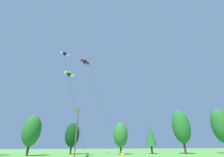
{
  "coord_description": "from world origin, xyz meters",
  "views": [
    {
      "loc": [
        -3.02,
        5.14,
        2.41
      ],
      "look_at": [
        0.29,
        23.03,
        10.42
      ],
      "focal_mm": 24.21,
      "sensor_mm": 36.0,
      "label": 1
    }
  ],
  "objects_px": {
    "utility_pole": "(77,130)",
    "kite_flyer_mid": "(122,157)",
    "kite_flyer_near": "(87,157)",
    "parafoil_kite_mid_magenta": "(85,62)",
    "parafoil_kite_far_blue_white": "(65,54)",
    "parafoil_kite_high_lime_white": "(69,74)"
  },
  "relations": [
    {
      "from": "utility_pole",
      "to": "kite_flyer_near",
      "type": "distance_m",
      "value": 13.86
    },
    {
      "from": "kite_flyer_near",
      "to": "kite_flyer_mid",
      "type": "bearing_deg",
      "value": -9.54
    },
    {
      "from": "parafoil_kite_high_lime_white",
      "to": "parafoil_kite_mid_magenta",
      "type": "height_order",
      "value": "parafoil_kite_mid_magenta"
    },
    {
      "from": "kite_flyer_mid",
      "to": "parafoil_kite_far_blue_white",
      "type": "distance_m",
      "value": 23.6
    },
    {
      "from": "parafoil_kite_mid_magenta",
      "to": "utility_pole",
      "type": "bearing_deg",
      "value": -94.63
    },
    {
      "from": "kite_flyer_near",
      "to": "parafoil_kite_high_lime_white",
      "type": "xyz_separation_m",
      "value": [
        -5.34,
        14.48,
        18.26
      ]
    },
    {
      "from": "kite_flyer_mid",
      "to": "parafoil_kite_far_blue_white",
      "type": "relative_size",
      "value": 0.09
    },
    {
      "from": "kite_flyer_near",
      "to": "kite_flyer_mid",
      "type": "relative_size",
      "value": 1.0
    },
    {
      "from": "kite_flyer_near",
      "to": "kite_flyer_mid",
      "type": "height_order",
      "value": "same"
    },
    {
      "from": "parafoil_kite_high_lime_white",
      "to": "parafoil_kite_far_blue_white",
      "type": "xyz_separation_m",
      "value": [
        -0.53,
        -7.37,
        1.37
      ]
    },
    {
      "from": "parafoil_kite_mid_magenta",
      "to": "kite_flyer_mid",
      "type": "bearing_deg",
      "value": -71.66
    },
    {
      "from": "utility_pole",
      "to": "parafoil_kite_far_blue_white",
      "type": "relative_size",
      "value": 0.52
    },
    {
      "from": "kite_flyer_mid",
      "to": "parafoil_kite_mid_magenta",
      "type": "xyz_separation_m",
      "value": [
        -6.24,
        18.83,
        24.31
      ]
    },
    {
      "from": "parafoil_kite_far_blue_white",
      "to": "kite_flyer_near",
      "type": "bearing_deg",
      "value": -50.45
    },
    {
      "from": "kite_flyer_mid",
      "to": "parafoil_kite_mid_magenta",
      "type": "height_order",
      "value": "parafoil_kite_mid_magenta"
    },
    {
      "from": "utility_pole",
      "to": "parafoil_kite_mid_magenta",
      "type": "height_order",
      "value": "parafoil_kite_mid_magenta"
    },
    {
      "from": "kite_flyer_near",
      "to": "parafoil_kite_mid_magenta",
      "type": "xyz_separation_m",
      "value": [
        -1.67,
        18.06,
        24.3
      ]
    },
    {
      "from": "kite_flyer_near",
      "to": "kite_flyer_mid",
      "type": "xyz_separation_m",
      "value": [
        4.58,
        -0.77,
        -0.01
      ]
    },
    {
      "from": "utility_pole",
      "to": "kite_flyer_mid",
      "type": "relative_size",
      "value": 6.05
    },
    {
      "from": "utility_pole",
      "to": "parafoil_kite_mid_magenta",
      "type": "xyz_separation_m",
      "value": [
        0.41,
        5.07,
        19.92
      ]
    },
    {
      "from": "utility_pole",
      "to": "parafoil_kite_far_blue_white",
      "type": "distance_m",
      "value": 16.78
    },
    {
      "from": "kite_flyer_near",
      "to": "parafoil_kite_mid_magenta",
      "type": "distance_m",
      "value": 30.32
    }
  ]
}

